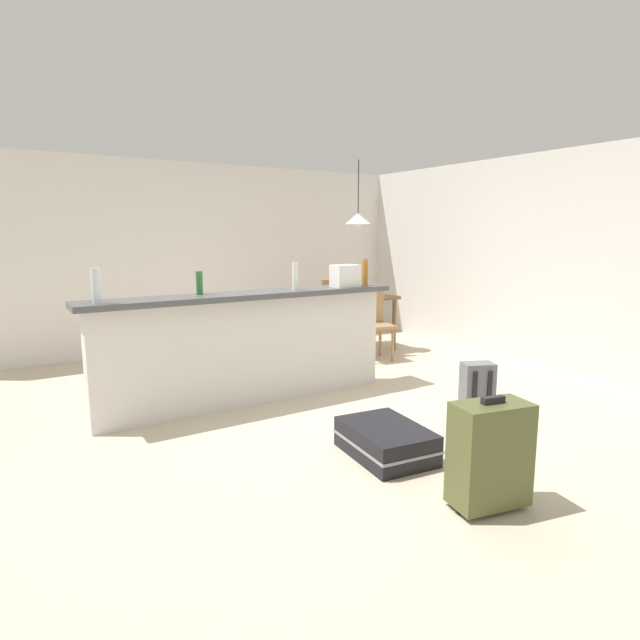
% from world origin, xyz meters
% --- Properties ---
extents(ground_plane, '(13.00, 13.00, 0.05)m').
position_xyz_m(ground_plane, '(0.00, 0.00, -0.03)').
color(ground_plane, beige).
extents(wall_back, '(6.60, 0.10, 2.50)m').
position_xyz_m(wall_back, '(0.00, 3.05, 1.25)').
color(wall_back, silver).
rests_on(wall_back, ground_plane).
extents(wall_right, '(0.10, 6.00, 2.50)m').
position_xyz_m(wall_right, '(3.05, 0.30, 1.25)').
color(wall_right, silver).
rests_on(wall_right, ground_plane).
extents(partition_half_wall, '(2.80, 0.20, 0.99)m').
position_xyz_m(partition_half_wall, '(-0.55, 0.38, 0.49)').
color(partition_half_wall, silver).
rests_on(partition_half_wall, ground_plane).
extents(bar_countertop, '(2.96, 0.40, 0.05)m').
position_xyz_m(bar_countertop, '(-0.55, 0.38, 1.01)').
color(bar_countertop, '#4C4C51').
rests_on(bar_countertop, partition_half_wall).
extents(bottle_clear, '(0.07, 0.07, 0.27)m').
position_xyz_m(bottle_clear, '(-1.84, 0.29, 1.18)').
color(bottle_clear, silver).
rests_on(bottle_clear, bar_countertop).
extents(bottle_green, '(0.06, 0.06, 0.21)m').
position_xyz_m(bottle_green, '(-0.98, 0.45, 1.14)').
color(bottle_green, '#2D6B38').
rests_on(bottle_green, bar_countertop).
extents(bottle_white, '(0.06, 0.06, 0.26)m').
position_xyz_m(bottle_white, '(-0.10, 0.32, 1.17)').
color(bottle_white, silver).
rests_on(bottle_white, bar_countertop).
extents(bottle_amber, '(0.06, 0.06, 0.27)m').
position_xyz_m(bottle_amber, '(0.73, 0.33, 1.18)').
color(bottle_amber, '#9E661E').
rests_on(bottle_amber, bar_countertop).
extents(grocery_bag, '(0.26, 0.18, 0.22)m').
position_xyz_m(grocery_bag, '(0.48, 0.32, 1.15)').
color(grocery_bag, silver).
rests_on(grocery_bag, bar_countertop).
extents(dining_table, '(1.10, 0.80, 0.74)m').
position_xyz_m(dining_table, '(1.53, 1.71, 0.65)').
color(dining_table, brown).
rests_on(dining_table, ground_plane).
extents(dining_chair_near_partition, '(0.46, 0.46, 0.93)m').
position_xyz_m(dining_chair_near_partition, '(1.50, 1.18, 0.52)').
color(dining_chair_near_partition, '#9E754C').
rests_on(dining_chair_near_partition, ground_plane).
extents(dining_chair_far_side, '(0.41, 0.41, 0.93)m').
position_xyz_m(dining_chair_far_side, '(1.56, 2.24, 0.52)').
color(dining_chair_far_side, '#9E754C').
rests_on(dining_chair_far_side, ground_plane).
extents(pendant_lamp, '(0.34, 0.34, 0.86)m').
position_xyz_m(pendant_lamp, '(1.62, 1.67, 1.76)').
color(pendant_lamp, black).
extents(suitcase_flat_black, '(0.57, 0.86, 0.22)m').
position_xyz_m(suitcase_flat_black, '(-0.23, -1.21, 0.11)').
color(suitcase_flat_black, black).
rests_on(suitcase_flat_black, ground_plane).
extents(backpack_grey, '(0.33, 0.31, 0.42)m').
position_xyz_m(backpack_grey, '(1.14, -0.84, 0.20)').
color(backpack_grey, slate).
rests_on(backpack_grey, ground_plane).
extents(suitcase_upright_olive, '(0.48, 0.33, 0.67)m').
position_xyz_m(suitcase_upright_olive, '(-0.18, -2.09, 0.33)').
color(suitcase_upright_olive, '#51562D').
rests_on(suitcase_upright_olive, ground_plane).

